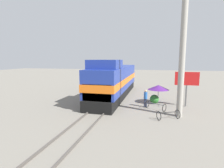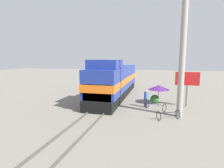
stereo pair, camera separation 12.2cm
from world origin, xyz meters
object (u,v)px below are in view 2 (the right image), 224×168
locomotive (115,81)px  person_bystander (146,98)px  vendor_umbrella (159,87)px  bicycle_spare (168,115)px  utility_pole (183,43)px  billboard_sign (187,81)px  bicycle (155,106)px

locomotive → person_bystander: bearing=-44.8°
vendor_umbrella → bicycle_spare: vendor_umbrella is taller
locomotive → person_bystander: locomotive is taller
utility_pole → billboard_sign: 4.83m
utility_pole → locomotive: bearing=138.0°
utility_pole → person_bystander: utility_pole is taller
locomotive → utility_pole: bearing=-42.0°
utility_pole → bicycle_spare: bearing=-133.3°
locomotive → billboard_sign: size_ratio=4.52×
utility_pole → person_bystander: size_ratio=6.82×
locomotive → bicycle: locomotive is taller
vendor_umbrella → billboard_sign: 2.83m
locomotive → billboard_sign: bearing=-19.4°
bicycle_spare → person_bystander: bearing=-177.0°
utility_pole → person_bystander: 6.10m
bicycle_spare → utility_pole: bearing=108.4°
person_bystander → billboard_sign: bearing=17.3°
utility_pole → vendor_umbrella: utility_pole is taller
utility_pole → bicycle: size_ratio=5.94×
locomotive → billboard_sign: 8.35m
bicycle_spare → locomotive: bearing=-168.6°
vendor_umbrella → billboard_sign: billboard_sign is taller
utility_pole → bicycle_spare: utility_pole is taller
utility_pole → billboard_sign: bearing=73.2°
person_bystander → bicycle_spare: 3.74m
utility_pole → person_bystander: (-2.84, 2.19, -4.93)m
bicycle → bicycle_spare: (0.98, -2.44, -0.01)m
utility_pole → bicycle_spare: 5.66m
billboard_sign → bicycle_spare: 5.26m
person_bystander → utility_pole: bearing=-37.7°
vendor_umbrella → bicycle: vendor_umbrella is taller
billboard_sign → bicycle_spare: bearing=-113.9°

